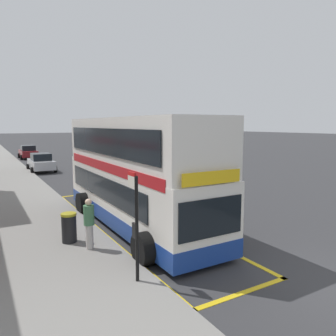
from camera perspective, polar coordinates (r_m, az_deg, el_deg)
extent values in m
plane|color=#333335|center=(37.65, -18.24, 0.98)|extent=(260.00, 260.00, 0.00)
cube|color=white|center=(13.34, -5.94, -4.45)|extent=(2.43, 10.09, 2.30)
cube|color=white|center=(13.06, -6.06, 4.59)|extent=(2.40, 9.89, 1.90)
cube|color=navy|center=(13.54, -5.89, -7.97)|extent=(2.45, 10.11, 0.60)
cube|color=#B2191E|center=(13.14, -6.01, 0.54)|extent=(2.46, 9.29, 0.36)
cube|color=black|center=(13.20, -11.56, -3.37)|extent=(0.04, 8.07, 0.90)
cube|color=black|center=(12.60, -11.20, 4.61)|extent=(0.04, 8.88, 1.00)
cube|color=black|center=(9.05, 7.65, -8.72)|extent=(2.14, 0.04, 1.10)
cube|color=yellow|center=(8.80, 7.78, -1.71)|extent=(1.94, 0.04, 0.36)
cylinder|color=black|center=(9.90, -3.93, -13.95)|extent=(0.56, 1.00, 1.00)
cylinder|color=black|center=(11.22, 8.30, -11.35)|extent=(0.56, 1.00, 1.00)
cylinder|color=black|center=(15.64, -14.54, -6.04)|extent=(0.56, 1.00, 1.00)
cylinder|color=black|center=(16.51, -5.78, -5.10)|extent=(0.56, 1.00, 1.00)
cube|color=gold|center=(13.44, -12.20, -10.42)|extent=(0.16, 13.42, 0.01)
cube|color=gold|center=(14.59, -0.88, -8.79)|extent=(0.16, 13.42, 0.01)
cube|color=gold|center=(8.78, 13.01, -20.64)|extent=(3.14, 0.16, 0.01)
cube|color=gold|center=(20.00, -14.12, -4.49)|extent=(3.14, 0.16, 0.01)
cylinder|color=black|center=(8.36, -5.50, -10.74)|extent=(0.09, 0.09, 2.74)
cube|color=silver|center=(8.29, -6.35, -2.41)|extent=(0.05, 0.42, 0.30)
cube|color=red|center=(8.26, -6.37, -1.05)|extent=(0.05, 0.42, 0.10)
cube|color=black|center=(8.46, -5.79, -11.00)|extent=(0.06, 0.28, 0.40)
cube|color=maroon|center=(43.02, -23.40, 2.41)|extent=(1.76, 4.20, 0.72)
cube|color=black|center=(42.87, -23.43, 3.28)|extent=(1.52, 1.90, 0.60)
cylinder|color=black|center=(44.24, -24.79, 2.00)|extent=(0.22, 0.60, 0.60)
cylinder|color=black|center=(44.46, -22.40, 2.15)|extent=(0.22, 0.60, 0.60)
cylinder|color=black|center=(41.66, -24.43, 1.71)|extent=(0.22, 0.60, 0.60)
cylinder|color=black|center=(41.89, -21.89, 1.87)|extent=(0.22, 0.60, 0.60)
cube|color=#B2B5BA|center=(30.79, -21.44, 0.66)|extent=(1.76, 4.20, 0.72)
cube|color=black|center=(30.62, -21.47, 1.86)|extent=(1.52, 1.90, 0.60)
cylinder|color=black|center=(31.99, -23.43, 0.15)|extent=(0.22, 0.60, 0.60)
cylinder|color=black|center=(32.26, -20.14, 0.37)|extent=(0.22, 0.60, 0.60)
cylinder|color=black|center=(29.42, -22.79, -0.42)|extent=(0.22, 0.60, 0.60)
cylinder|color=black|center=(29.72, -19.22, -0.17)|extent=(0.22, 0.60, 0.60)
cylinder|color=#B7B2AD|center=(10.98, -13.65, -11.69)|extent=(0.24, 0.24, 0.81)
cylinder|color=#3F724C|center=(10.76, -13.77, -8.05)|extent=(0.34, 0.34, 0.64)
sphere|color=beige|center=(10.66, -13.84, -5.84)|extent=(0.22, 0.22, 0.22)
cylinder|color=black|center=(11.74, -17.02, -10.20)|extent=(0.49, 0.49, 0.93)
cylinder|color=#A5991E|center=(11.60, -17.12, -7.81)|extent=(0.52, 0.52, 0.08)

